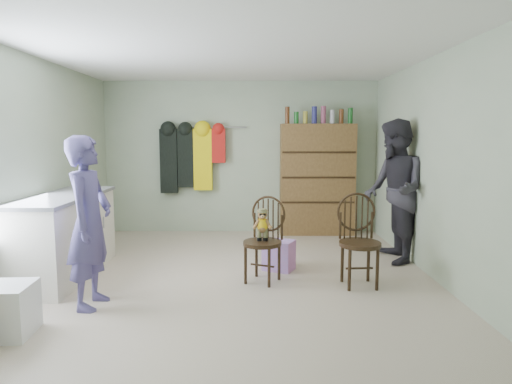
{
  "coord_description": "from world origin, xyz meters",
  "views": [
    {
      "loc": [
        0.24,
        -5.11,
        1.6
      ],
      "look_at": [
        0.25,
        0.2,
        0.95
      ],
      "focal_mm": 32.0,
      "sensor_mm": 36.0,
      "label": 1
    }
  ],
  "objects_px": {
    "counter": "(64,236)",
    "chair_far": "(359,236)",
    "chair_front": "(264,233)",
    "dresser": "(317,179)"
  },
  "relations": [
    {
      "from": "chair_far",
      "to": "dresser",
      "type": "distance_m",
      "value": 2.64
    },
    {
      "from": "counter",
      "to": "chair_far",
      "type": "bearing_deg",
      "value": -5.38
    },
    {
      "from": "counter",
      "to": "chair_far",
      "type": "xyz_separation_m",
      "value": [
        3.3,
        -0.31,
        0.06
      ]
    },
    {
      "from": "chair_far",
      "to": "dresser",
      "type": "height_order",
      "value": "dresser"
    },
    {
      "from": "chair_front",
      "to": "dresser",
      "type": "relative_size",
      "value": 0.45
    },
    {
      "from": "counter",
      "to": "dresser",
      "type": "relative_size",
      "value": 0.9
    },
    {
      "from": "dresser",
      "to": "chair_far",
      "type": "bearing_deg",
      "value": -87.74
    },
    {
      "from": "chair_far",
      "to": "chair_front",
      "type": "bearing_deg",
      "value": 169.35
    },
    {
      "from": "chair_front",
      "to": "dresser",
      "type": "xyz_separation_m",
      "value": [
        0.91,
        2.48,
        0.38
      ]
    },
    {
      "from": "counter",
      "to": "chair_front",
      "type": "height_order",
      "value": "chair_front"
    }
  ]
}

